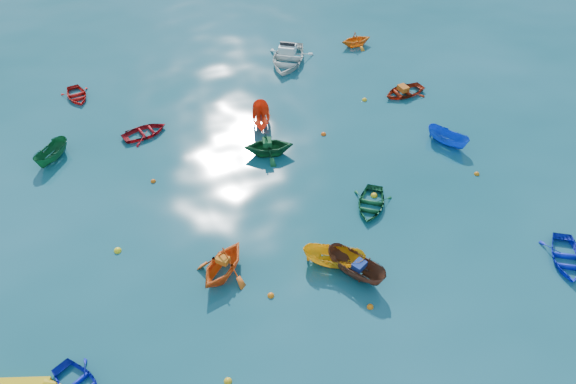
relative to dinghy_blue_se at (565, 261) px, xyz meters
name	(u,v)px	position (x,y,z in m)	size (l,w,h in m)	color
ground	(322,260)	(-11.50, 4.26, 0.00)	(160.00, 160.00, 0.00)	#0A424B
sampan_brown_mid	(355,274)	(-10.32, 2.84, 0.00)	(1.25, 3.33, 1.29)	#572E1F
dinghy_blue_se	(565,261)	(0.00, 0.00, 0.00)	(2.32, 3.25, 0.67)	#0F20C7
dinghy_orange_w	(224,274)	(-16.39, 5.12, 0.00)	(2.75, 3.19, 1.68)	orange
sampan_yellow_mid	(333,265)	(-11.10, 3.79, 0.00)	(1.18, 3.12, 1.21)	#FFB316
dinghy_green_e	(370,206)	(-7.46, 6.97, 0.00)	(2.18, 3.04, 0.63)	#13512B
dinghy_red_nw	(145,135)	(-18.10, 18.07, 0.00)	(2.08, 2.91, 0.60)	#A30D15
sampan_orange_n	(262,124)	(-10.66, 16.63, 0.00)	(1.18, 3.12, 1.21)	#F54017
dinghy_green_n	(269,154)	(-11.25, 13.36, 0.00)	(2.57, 2.98, 1.57)	#124D25
dinghy_red_ne	(403,94)	(-0.05, 16.64, 0.00)	(2.21, 3.10, 0.64)	#A1240D
sampan_blue_far	(446,144)	(-0.35, 10.52, 0.00)	(1.07, 2.84, 1.10)	blue
dinghy_red_far	(77,98)	(-21.87, 24.15, 0.00)	(1.94, 2.71, 0.56)	red
dinghy_orange_far	(356,46)	(-0.15, 24.37, 0.00)	(2.14, 2.48, 1.30)	orange
sampan_green_far	(54,160)	(-23.78, 17.40, 0.00)	(1.06, 2.81, 1.09)	#14572E
motorboat_white	(287,63)	(-6.26, 23.66, 0.00)	(3.52, 4.93, 1.62)	silver
tarp_blue_a	(359,265)	(-10.25, 2.71, 0.80)	(0.66, 0.50, 0.32)	navy
tarp_orange_a	(223,260)	(-16.36, 5.15, 0.98)	(0.60, 0.46, 0.29)	orange
tarp_green_b	(267,142)	(-11.35, 13.38, 0.95)	(0.68, 0.52, 0.33)	#134F23
tarp_orange_b	(403,88)	(-0.15, 16.63, 0.50)	(0.74, 0.56, 0.36)	#C95714
buoy_or_a	(271,296)	(-14.65, 3.04, 0.00)	(0.33, 0.33, 0.33)	orange
buoy_ye_a	(228,382)	(-17.76, -0.54, 0.00)	(0.35, 0.35, 0.35)	gold
buoy_or_b	(370,307)	(-10.51, 0.82, 0.00)	(0.32, 0.32, 0.32)	orange
buoy_ye_b	(118,251)	(-21.10, 8.44, 0.00)	(0.39, 0.39, 0.39)	yellow
buoy_or_c	(153,182)	(-18.44, 13.25, 0.00)	(0.31, 0.31, 0.31)	#D5550B
buoy_ye_c	(374,196)	(-6.87, 7.68, 0.00)	(0.39, 0.39, 0.39)	yellow
buoy_or_d	(477,174)	(-0.28, 7.31, 0.00)	(0.32, 0.32, 0.32)	#D16B0B
buoy_ye_d	(53,159)	(-23.83, 17.44, 0.00)	(0.36, 0.36, 0.36)	yellow
buoy_or_e	(323,135)	(-7.28, 14.11, 0.00)	(0.34, 0.34, 0.34)	#FA550D
buoy_ye_e	(364,100)	(-3.01, 16.87, 0.00)	(0.35, 0.35, 0.35)	gold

